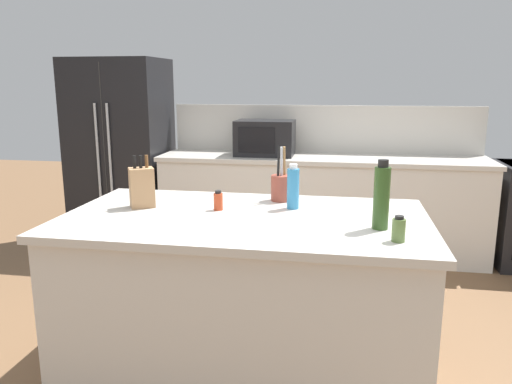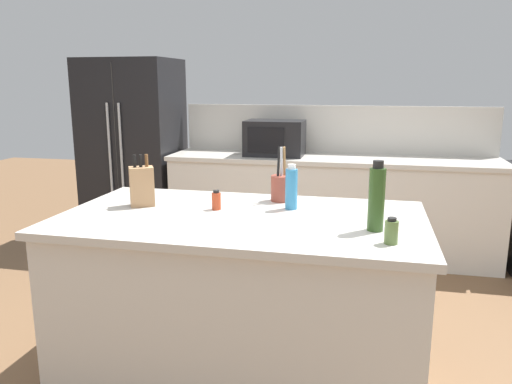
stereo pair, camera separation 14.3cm
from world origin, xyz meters
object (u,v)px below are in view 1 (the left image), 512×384
Objects in this scene: microwave at (265,138)px; spice_jar_paprika at (218,201)px; spice_jar_oregano at (399,230)px; olive_oil_bottle at (381,197)px; knife_block at (142,187)px; refrigerator at (121,152)px; dish_soap_bottle at (293,188)px; utensil_crock at (281,187)px.

spice_jar_paprika is (0.08, -2.11, -0.12)m from microwave.
spice_jar_oregano is 0.22m from olive_oil_bottle.
microwave is 2.69m from spice_jar_oregano.
olive_oil_bottle is at bearing 109.31° from spice_jar_oregano.
microwave reaches higher than knife_block.
spice_jar_paprika is (1.56, -2.16, 0.07)m from refrigerator.
knife_block reaches higher than dish_soap_bottle.
refrigerator reaches higher than olive_oil_bottle.
dish_soap_bottle is (0.09, -0.18, 0.03)m from utensil_crock.
refrigerator is at bearing 133.56° from dish_soap_bottle.
utensil_crock is at bearing 42.10° from spice_jar_paprika.
refrigerator is at bearing 133.96° from spice_jar_oregano.
microwave is 1.88× the size of knife_block.
utensil_crock is at bearing 116.16° from dish_soap_bottle.
spice_jar_paprika is at bearing 165.81° from olive_oil_bottle.
dish_soap_bottle is at bearing 14.66° from spice_jar_paprika.
spice_jar_oregano is 1.08× the size of spice_jar_paprika.
olive_oil_bottle is 3.08× the size of spice_jar_paprika.
refrigerator is 1.49m from microwave.
knife_block is at bearing -179.00° from spice_jar_paprika.
refrigerator is 3.55m from spice_jar_oregano.
knife_block is 1.29m from olive_oil_bottle.
knife_block is 1.40m from spice_jar_oregano.
dish_soap_bottle is at bearing 135.52° from spice_jar_oregano.
refrigerator is at bearing 125.83° from spice_jar_paprika.
refrigerator is 15.92× the size of spice_jar_oregano.
utensil_crock is at bearing -8.72° from knife_block.
spice_jar_paprika is (-0.40, -0.10, -0.07)m from dish_soap_bottle.
spice_jar_paprika is at bearing -54.17° from refrigerator.
dish_soap_bottle is at bearing -46.44° from refrigerator.
olive_oil_bottle is at bearing -39.05° from knife_block.
microwave is at bearing 103.24° from dish_soap_bottle.
dish_soap_bottle is 2.13× the size of spice_jar_oregano.
dish_soap_bottle is at bearing -63.84° from utensil_crock.
spice_jar_paprika is (-0.31, -0.28, -0.03)m from utensil_crock.
refrigerator reaches higher than knife_block.
utensil_crock reaches higher than spice_jar_paprika.
olive_oil_bottle is at bearing -14.19° from spice_jar_paprika.
refrigerator is 2.84m from dish_soap_bottle.
refrigerator reaches higher than microwave.
microwave is 2.20× the size of dish_soap_bottle.
refrigerator reaches higher than dish_soap_bottle.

